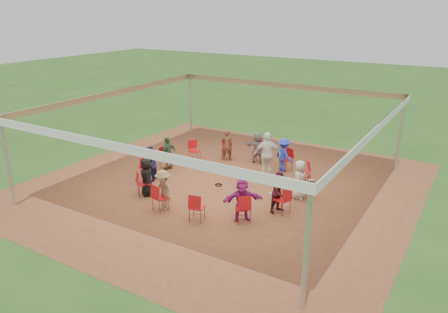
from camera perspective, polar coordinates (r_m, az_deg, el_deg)
The scene contains 29 objects.
ground at distance 15.92m, azimuth -0.01°, elevation -3.78°, with size 80.00×80.00×0.00m, color #265019.
dirt_patch at distance 15.91m, azimuth -0.01°, elevation -3.76°, with size 13.00×13.00×0.00m, color brown.
tent at distance 15.16m, azimuth -0.01°, elevation 4.52°, with size 10.33×10.33×3.00m.
chair_0 at distance 13.80m, azimuth 7.61°, elevation -5.63°, with size 0.42×0.44×0.90m, color #B70F12, non-canonical shape.
chair_1 at distance 14.93m, azimuth 10.25°, elevation -3.82°, with size 0.42×0.44×0.90m, color #B70F12, non-canonical shape.
chair_2 at distance 16.21m, azimuth 10.22°, elevation -1.95°, with size 0.42×0.44×0.90m, color #B70F12, non-canonical shape.
chair_3 at distance 17.36m, azimuth 8.09°, elevation -0.41°, with size 0.42×0.44×0.90m, color #B70F12, non-canonical shape.
chair_4 at distance 18.15m, azimuth 4.57°, elevation 0.60°, with size 0.42×0.44×0.90m, color #B70F12, non-canonical shape.
chair_5 at distance 18.47m, azimuth 0.37°, elevation 0.98°, with size 0.42×0.44×0.90m, color #B70F12, non-canonical shape.
chair_6 at distance 18.25m, azimuth -3.88°, elevation 0.71°, with size 0.42×0.44×0.90m, color #B70F12, non-canonical shape.
chair_7 at distance 17.53m, azimuth -7.56°, elevation -0.19°, with size 0.42×0.44×0.90m, color #B70F12, non-canonical shape.
chair_8 at distance 16.43m, azimuth -10.00°, elevation -1.64°, with size 0.42×0.44×0.90m, color #B70F12, non-canonical shape.
chair_9 at distance 15.15m, azimuth -10.45°, elevation -3.48°, with size 0.42×0.44×0.90m, color #B70F12, non-canonical shape.
chair_10 at distance 13.98m, azimuth -8.29°, elevation -5.34°, with size 0.42×0.44×0.90m, color #B70F12, non-canonical shape.
chair_11 at distance 13.23m, azimuth -3.54°, elevation -6.63°, with size 0.42×0.44×0.90m, color #B70F12, non-canonical shape.
chair_12 at distance 13.16m, azimuth 2.50°, elevation -6.74°, with size 0.42×0.44×0.90m, color #B70F12, non-canonical shape.
person_seated_0 at distance 13.79m, azimuth 7.29°, elevation -4.64°, with size 0.65×0.37×1.33m, color #3B101B.
person_seated_1 at distance 14.87m, azimuth 9.85°, elevation -2.97°, with size 0.65×0.36×1.33m, color #BAB2A3.
person_seated_2 at distance 17.22m, azimuth 7.81°, elevation 0.21°, with size 0.86×0.43×1.33m, color #1E35B6.
person_seated_3 at distance 17.98m, azimuth 4.42°, elevation 1.16°, with size 1.23×0.46×1.33m, color slate.
person_seated_4 at distance 18.28m, azimuth 0.36°, elevation 1.52°, with size 0.48×0.32×1.33m, color brown.
person_seated_5 at distance 17.38m, azimuth -7.31°, elevation 0.42°, with size 0.78×0.40×1.33m, color #2C5433.
person_seated_6 at distance 16.32m, azimuth -9.64°, elevation -0.94°, with size 0.65×0.37×1.33m, color #161A3B.
person_seated_7 at distance 15.09m, azimuth -10.05°, elevation -2.66°, with size 0.65×0.36×1.33m, color black.
person_seated_8 at distance 13.95m, azimuth -7.95°, elevation -4.37°, with size 0.86×0.43×1.33m, color #8C7550.
person_seated_9 at distance 13.17m, azimuth 2.38°, elevation -5.66°, with size 1.23×0.46×1.33m, color #90196E.
standing_person at distance 16.52m, azimuth 5.67°, elevation 0.26°, with size 1.02×0.52×1.75m, color silver.
cable_coil at distance 15.89m, azimuth -0.72°, elevation -3.74°, with size 0.35×0.35×0.03m.
laptop at distance 13.91m, azimuth 6.80°, elevation -4.59°, with size 0.34×0.38×0.22m.
Camera 1 is at (7.61, -12.55, 6.16)m, focal length 35.00 mm.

